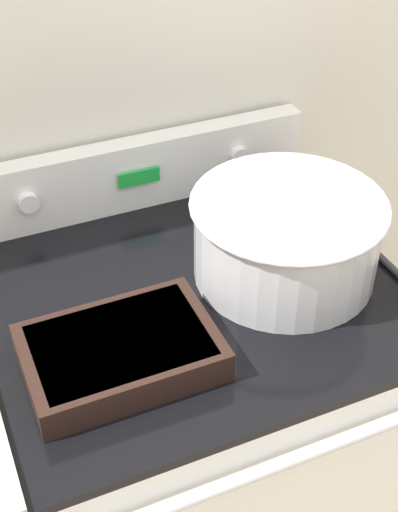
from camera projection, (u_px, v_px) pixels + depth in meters
The scene contains 5 objects.
kitchen_wall at pixel (118, 62), 1.42m from camera, with size 8.00×0.05×2.50m.
stove_range at pixel (194, 448), 1.62m from camera, with size 0.77×0.71×0.95m.
control_panel at pixel (134, 173), 1.51m from camera, with size 0.77×0.07×0.15m.
mixing_bowl at pixel (287, 234), 1.31m from camera, with size 0.36×0.36×0.16m.
casserole_dish at pixel (120, 351), 1.16m from camera, with size 0.31×0.21×0.06m.
Camera 1 is at (-0.39, -0.59, 1.81)m, focal length 50.00 mm.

